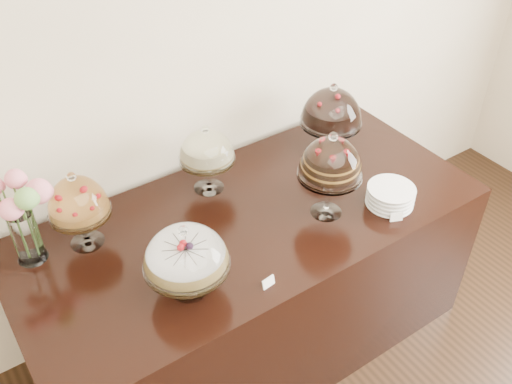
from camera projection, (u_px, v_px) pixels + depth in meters
wall_back at (190, 52)px, 2.64m from camera, size 5.00×0.04×3.00m
display_counter at (251, 282)px, 2.93m from camera, size 2.20×1.00×0.90m
cake_stand_sugar_sponge at (186, 252)px, 2.17m from camera, size 0.34×0.34×0.34m
cake_stand_choco_layer at (331, 161)px, 2.49m from camera, size 0.29×0.29×0.44m
cake_stand_cheesecake at (207, 149)px, 2.67m from camera, size 0.27×0.27×0.36m
cake_stand_dark_choco at (332, 109)px, 2.94m from camera, size 0.33×0.33×0.39m
cake_stand_fruit_tart at (77, 200)px, 2.37m from camera, size 0.27×0.27×0.38m
flower_vase at (20, 212)px, 2.28m from camera, size 0.29×0.25×0.42m
plate_stack at (390, 196)px, 2.69m from camera, size 0.22×0.22×0.09m
price_card_left at (268, 282)px, 2.30m from camera, size 0.06×0.02×0.04m
price_card_right at (396, 217)px, 2.61m from camera, size 0.06×0.04×0.04m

